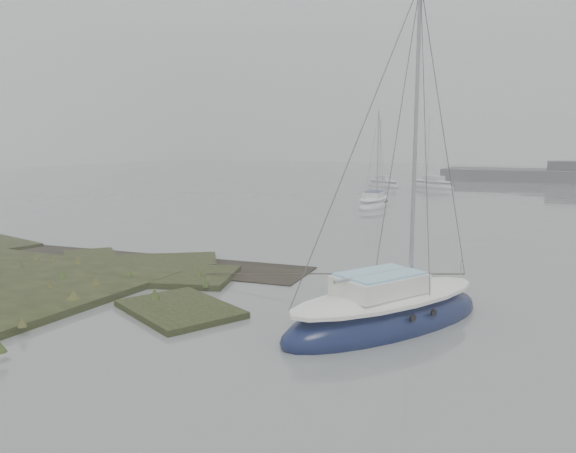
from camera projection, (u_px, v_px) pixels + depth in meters
The scene contains 5 objects.
ground at pixel (418, 204), 43.31m from camera, with size 160.00×160.00×0.00m, color slate.
sailboat_main at pixel (386, 315), 14.88m from camera, with size 5.17×6.99×9.53m.
sailboat_white at pixel (374, 204), 41.68m from camera, with size 2.00×5.52×7.69m.
sailboat_far_a at pixel (383, 184), 60.55m from camera, with size 5.31×4.79×7.63m.
sailboat_far_c at pixel (432, 185), 59.12m from camera, with size 5.82×4.75×8.10m.
Camera 1 is at (10.21, -13.03, 4.86)m, focal length 35.00 mm.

